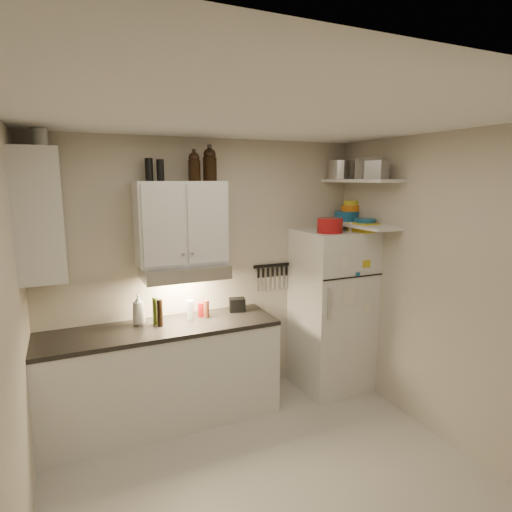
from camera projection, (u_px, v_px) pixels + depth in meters
name	position (u px, v px, depth m)	size (l,w,h in m)	color
floor	(276.00, 488.00, 3.13)	(3.20, 3.00, 0.02)	#B9B5AB
ceiling	(279.00, 115.00, 2.66)	(3.20, 3.00, 0.02)	white
back_wall	(208.00, 273.00, 4.25)	(3.20, 0.02, 2.60)	#BDB4A1
left_wall	(4.00, 357.00, 2.24)	(0.02, 3.00, 2.60)	#BDB4A1
right_wall	(450.00, 291.00, 3.55)	(0.02, 3.00, 2.60)	#BDB4A1
base_cabinet	(163.00, 377.00, 3.90)	(2.10, 0.60, 0.88)	white
countertop	(161.00, 329.00, 3.82)	(2.10, 0.62, 0.04)	black
upper_cabinet	(181.00, 223.00, 3.87)	(0.80, 0.33, 0.75)	white
side_cabinet	(40.00, 214.00, 3.27)	(0.33, 0.55, 1.00)	white
range_hood	(184.00, 271.00, 3.89)	(0.76, 0.46, 0.12)	silver
fridge	(332.00, 310.00, 4.52)	(0.70, 0.68, 1.70)	silver
shelf_hi	(361.00, 181.00, 4.24)	(0.30, 0.95, 0.03)	white
shelf_lo	(359.00, 225.00, 4.32)	(0.30, 0.95, 0.03)	white
knife_strip	(272.00, 265.00, 4.51)	(0.42, 0.02, 0.03)	black
dutch_oven	(330.00, 225.00, 4.15)	(0.25, 0.25, 0.14)	maroon
book_stack	(363.00, 227.00, 4.26)	(0.21, 0.26, 0.09)	gold
spice_jar	(352.00, 227.00, 4.28)	(0.05, 0.05, 0.09)	silver
stock_pot	(341.00, 170.00, 4.51)	(0.27, 0.27, 0.19)	silver
tin_a	(368.00, 169.00, 4.14)	(0.20, 0.18, 0.20)	#AAAAAD
tin_b	(377.00, 170.00, 3.90)	(0.17, 0.17, 0.17)	#AAAAAD
bowl_teal	(347.00, 216.00, 4.58)	(0.26, 0.26, 0.10)	#16527D
bowl_orange	(351.00, 208.00, 4.60)	(0.20, 0.20, 0.06)	orange
bowl_yellow	(351.00, 203.00, 4.59)	(0.16, 0.16, 0.05)	gold
plates	(365.00, 221.00, 4.28)	(0.21, 0.21, 0.05)	#16527D
growler_a	(194.00, 166.00, 3.77)	(0.11, 0.11, 0.26)	black
growler_b	(210.00, 164.00, 3.84)	(0.13, 0.13, 0.30)	black
thermos_a	(160.00, 170.00, 3.74)	(0.06, 0.06, 0.19)	black
thermos_b	(149.00, 170.00, 3.73)	(0.07, 0.07, 0.20)	black
side_jar	(40.00, 138.00, 3.25)	(0.11, 0.11, 0.15)	silver
soap_bottle	(138.00, 307.00, 3.84)	(0.13, 0.13, 0.33)	white
pepper_mill	(206.00, 309.00, 4.04)	(0.05, 0.05, 0.17)	brown
oil_bottle	(155.00, 311.00, 3.84)	(0.05, 0.05, 0.25)	#4C6018
vinegar_bottle	(160.00, 313.00, 3.80)	(0.05, 0.05, 0.25)	black
clear_bottle	(190.00, 310.00, 3.99)	(0.06, 0.06, 0.19)	silver
red_jar	(201.00, 310.00, 4.09)	(0.07, 0.07, 0.14)	maroon
caddy	(237.00, 305.00, 4.24)	(0.15, 0.11, 0.13)	black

